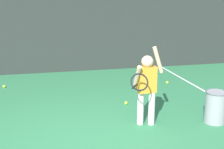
# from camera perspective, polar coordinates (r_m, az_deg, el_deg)

# --- Properties ---
(ground_plane) EXTENTS (20.00, 20.00, 0.00)m
(ground_plane) POSITION_cam_1_polar(r_m,az_deg,el_deg) (4.51, -4.02, -13.82)
(ground_plane) COLOR #2D7247
(back_fence_windscreen) EXTENTS (12.55, 0.08, 3.25)m
(back_fence_windscreen) POSITION_cam_1_polar(r_m,az_deg,el_deg) (8.84, -9.44, 10.85)
(back_fence_windscreen) COLOR #282D2B
(back_fence_windscreen) RESTS_ON ground
(fence_post_2) EXTENTS (0.09, 0.09, 3.40)m
(fence_post_2) POSITION_cam_1_polar(r_m,az_deg,el_deg) (9.26, 3.47, 11.62)
(fence_post_2) COLOR slate
(fence_post_2) RESTS_ON ground
(tennis_player) EXTENTS (0.71, 0.59, 1.35)m
(tennis_player) POSITION_cam_1_polar(r_m,az_deg,el_deg) (5.06, 6.53, -1.80)
(tennis_player) COLOR silver
(tennis_player) RESTS_ON ground
(ball_hopper) EXTENTS (0.38, 0.38, 0.56)m
(ball_hopper) POSITION_cam_1_polar(r_m,az_deg,el_deg) (5.56, 18.97, -5.77)
(ball_hopper) COLOR gray
(ball_hopper) RESTS_ON ground
(tennis_ball_1) EXTENTS (0.07, 0.07, 0.07)m
(tennis_ball_1) POSITION_cam_1_polar(r_m,az_deg,el_deg) (6.20, 2.68, -5.41)
(tennis_ball_1) COLOR #CCE033
(tennis_ball_1) RESTS_ON ground
(tennis_ball_2) EXTENTS (0.07, 0.07, 0.07)m
(tennis_ball_2) POSITION_cam_1_polar(r_m,az_deg,el_deg) (7.81, 10.40, -1.48)
(tennis_ball_2) COLOR #CCE033
(tennis_ball_2) RESTS_ON ground
(tennis_ball_4) EXTENTS (0.07, 0.07, 0.07)m
(tennis_ball_4) POSITION_cam_1_polar(r_m,az_deg,el_deg) (7.78, -19.72, -2.15)
(tennis_ball_4) COLOR #CCE033
(tennis_ball_4) RESTS_ON ground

